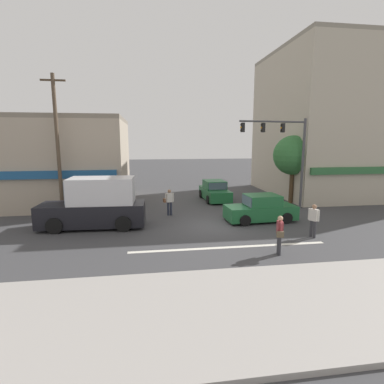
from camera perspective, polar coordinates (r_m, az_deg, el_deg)
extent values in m
plane|color=#3D3D3F|center=(16.97, 4.01, -6.40)|extent=(120.00, 120.00, 0.00)
cube|color=silver|center=(13.75, 7.19, -10.39)|extent=(9.00, 0.24, 0.01)
cube|color=#9E9993|center=(9.44, 15.85, -20.14)|extent=(40.00, 5.00, 0.16)
cube|color=tan|center=(25.36, -25.83, 5.04)|extent=(11.69, 8.60, 6.09)
cube|color=#1E5184|center=(21.25, -29.23, 2.81)|extent=(11.10, 0.24, 0.50)
cube|color=gray|center=(25.35, -26.38, 12.24)|extent=(11.69, 8.60, 0.30)
cube|color=#B7AD99|center=(30.54, 27.21, 11.13)|extent=(13.29, 11.05, 11.98)
cube|color=gray|center=(31.40, 28.15, 22.36)|extent=(13.29, 11.05, 0.30)
cylinder|color=#4C3823|center=(23.95, 18.38, 1.00)|extent=(0.32, 0.32, 2.54)
sphere|color=#337038|center=(23.73, 18.69, 6.66)|extent=(2.93, 2.93, 2.93)
cylinder|color=brown|center=(19.95, -24.18, 7.70)|extent=(0.22, 0.22, 8.58)
cube|color=#473828|center=(20.24, -24.99, 18.75)|extent=(1.40, 0.12, 0.10)
cylinder|color=#47474C|center=(22.20, 20.32, 4.99)|extent=(0.18, 0.18, 6.20)
cylinder|color=#47474C|center=(20.90, 15.23, 12.82)|extent=(4.79, 0.62, 0.12)
cube|color=black|center=(21.24, 16.91, 11.61)|extent=(0.22, 0.26, 0.60)
sphere|color=black|center=(21.19, 16.65, 12.12)|extent=(0.12, 0.12, 0.12)
sphere|color=orange|center=(21.18, 16.63, 11.63)|extent=(0.12, 0.12, 0.12)
sphere|color=black|center=(21.17, 16.60, 11.14)|extent=(0.12, 0.12, 0.12)
cube|color=black|center=(20.54, 13.40, 11.84)|extent=(0.22, 0.26, 0.60)
sphere|color=black|center=(20.49, 13.11, 12.36)|extent=(0.12, 0.12, 0.12)
sphere|color=orange|center=(20.48, 13.09, 11.86)|extent=(0.12, 0.12, 0.12)
sphere|color=black|center=(20.48, 13.07, 11.35)|extent=(0.12, 0.12, 0.12)
cube|color=black|center=(19.91, 9.64, 12.04)|extent=(0.22, 0.26, 0.60)
sphere|color=black|center=(19.87, 9.33, 12.57)|extent=(0.12, 0.12, 0.12)
sphere|color=orange|center=(19.86, 9.32, 12.05)|extent=(0.12, 0.12, 0.12)
sphere|color=black|center=(19.86, 9.30, 11.53)|extent=(0.12, 0.12, 0.12)
cube|color=#1E6033|center=(18.20, 12.87, -3.75)|extent=(4.19, 1.93, 0.80)
cube|color=#1E6033|center=(18.09, 13.24, -1.52)|extent=(1.98, 1.66, 0.64)
cube|color=#475666|center=(17.71, 10.39, -1.66)|extent=(0.14, 1.44, 0.54)
cylinder|color=black|center=(17.01, 10.10, -5.38)|extent=(0.65, 0.22, 0.64)
cylinder|color=black|center=(18.55, 8.17, -4.05)|extent=(0.65, 0.22, 0.64)
cylinder|color=black|center=(18.09, 17.64, -4.78)|extent=(0.65, 0.22, 0.64)
cylinder|color=black|center=(19.54, 15.22, -3.59)|extent=(0.65, 0.22, 0.64)
cube|color=black|center=(17.32, -18.34, -3.99)|extent=(5.67, 2.21, 1.20)
cube|color=silver|center=(16.96, -16.76, 0.29)|extent=(3.47, 2.03, 1.40)
cube|color=#475666|center=(17.36, -22.35, 0.18)|extent=(0.13, 1.75, 1.19)
cylinder|color=black|center=(16.93, -24.76, -5.87)|extent=(0.85, 0.27, 0.84)
cylinder|color=black|center=(18.77, -22.86, -4.25)|extent=(0.85, 0.27, 0.84)
cylinder|color=black|center=(16.16, -12.95, -5.92)|extent=(0.85, 0.27, 0.84)
cylinder|color=black|center=(18.08, -12.23, -4.21)|extent=(0.85, 0.27, 0.84)
cube|color=#1E6033|center=(23.94, 4.35, -0.29)|extent=(1.87, 4.17, 0.80)
cube|color=#1E6033|center=(23.92, 4.31, 1.45)|extent=(1.64, 1.96, 0.64)
cube|color=#475666|center=(22.99, 4.94, 1.10)|extent=(1.44, 0.12, 0.54)
cylinder|color=black|center=(23.02, 7.21, -1.31)|extent=(0.21, 0.65, 0.64)
cylinder|color=black|center=(22.56, 3.10, -1.47)|extent=(0.21, 0.65, 0.64)
cylinder|color=black|center=(25.41, 5.45, -0.22)|extent=(0.21, 0.65, 0.64)
cylinder|color=black|center=(24.99, 1.70, -0.35)|extent=(0.21, 0.65, 0.64)
cylinder|color=#333338|center=(13.30, 16.17, -9.47)|extent=(0.14, 0.14, 0.86)
cylinder|color=#333338|center=(13.14, 16.32, -9.73)|extent=(0.14, 0.14, 0.86)
cube|color=maroon|center=(13.00, 16.40, -6.60)|extent=(0.30, 0.40, 0.58)
sphere|color=tan|center=(12.90, 16.49, -4.85)|extent=(0.22, 0.22, 0.22)
cylinder|color=maroon|center=(13.23, 16.20, -6.31)|extent=(0.09, 0.09, 0.56)
cylinder|color=maroon|center=(12.78, 16.60, -6.90)|extent=(0.09, 0.09, 0.56)
cube|color=brown|center=(12.74, 16.45, -7.76)|extent=(0.30, 0.18, 0.24)
cylinder|color=#333338|center=(16.00, 21.72, -6.51)|extent=(0.14, 0.14, 0.86)
cylinder|color=#333338|center=(15.92, 22.30, -6.62)|extent=(0.14, 0.14, 0.86)
cube|color=beige|center=(15.78, 22.18, -4.05)|extent=(0.38, 0.42, 0.58)
sphere|color=#9E7051|center=(15.69, 22.27, -2.60)|extent=(0.22, 0.22, 0.22)
cylinder|color=beige|center=(15.89, 21.40, -3.91)|extent=(0.09, 0.09, 0.56)
cylinder|color=beige|center=(15.68, 22.96, -4.19)|extent=(0.09, 0.09, 0.56)
cylinder|color=#232838|center=(19.20, -4.03, -3.16)|extent=(0.14, 0.14, 0.86)
cylinder|color=#232838|center=(19.16, -4.55, -3.19)|extent=(0.14, 0.14, 0.86)
cube|color=beige|center=(19.03, -4.32, -1.06)|extent=(0.39, 0.28, 0.58)
sphere|color=#9E7051|center=(18.96, -4.34, 0.15)|extent=(0.22, 0.22, 0.22)
cylinder|color=beige|center=(19.09, -3.62, -1.02)|extent=(0.09, 0.09, 0.56)
cylinder|color=beige|center=(18.98, -5.02, -1.10)|extent=(0.09, 0.09, 0.56)
cube|color=brown|center=(19.03, -5.28, -1.61)|extent=(0.16, 0.30, 0.24)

